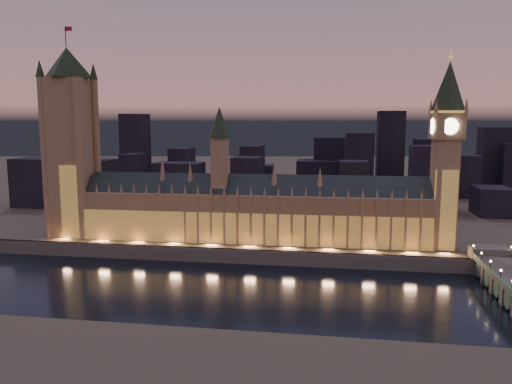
# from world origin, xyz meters

# --- Properties ---
(ground_plane) EXTENTS (2000.00, 2000.00, 0.00)m
(ground_plane) POSITION_xyz_m (0.00, 0.00, 0.00)
(ground_plane) COLOR black
(ground_plane) RESTS_ON ground
(north_bank) EXTENTS (2000.00, 960.00, 8.00)m
(north_bank) POSITION_xyz_m (0.00, 520.00, 4.00)
(north_bank) COLOR #444834
(north_bank) RESTS_ON ground
(embankment_wall) EXTENTS (2000.00, 2.50, 8.00)m
(embankment_wall) POSITION_xyz_m (0.00, 41.00, 4.00)
(embankment_wall) COLOR brown
(embankment_wall) RESTS_ON ground
(palace_of_westminster) EXTENTS (202.00, 23.41, 78.00)m
(palace_of_westminster) POSITION_xyz_m (1.69, 61.74, 26.37)
(palace_of_westminster) COLOR #9E7E45
(palace_of_westminster) RESTS_ON north_bank
(victoria_tower) EXTENTS (31.68, 31.68, 125.15)m
(victoria_tower) POSITION_xyz_m (-110.00, 61.93, 70.18)
(victoria_tower) COLOR #9E7E45
(victoria_tower) RESTS_ON north_bank
(elizabeth_tower) EXTENTS (18.00, 18.00, 107.76)m
(elizabeth_tower) POSITION_xyz_m (108.00, 61.92, 68.06)
(elizabeth_tower) COLOR #9E7E45
(elizabeth_tower) RESTS_ON north_bank
(city_backdrop) EXTENTS (495.09, 215.63, 79.97)m
(city_backdrop) POSITION_xyz_m (36.21, 247.23, 31.09)
(city_backdrop) COLOR black
(city_backdrop) RESTS_ON north_bank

